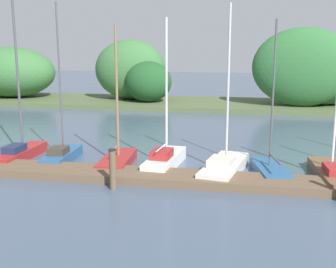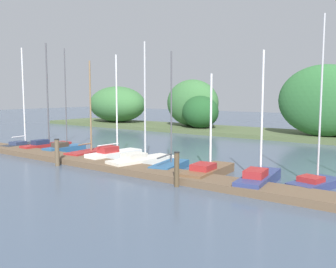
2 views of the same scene
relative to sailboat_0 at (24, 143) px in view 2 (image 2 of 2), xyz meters
name	(u,v)px [view 2 (image 2 of 2)]	position (x,y,z in m)	size (l,w,h in m)	color
dock_pier	(123,167)	(12.32, -1.64, -0.23)	(28.83, 1.80, 0.35)	brown
far_shore	(264,108)	(11.45, 20.18, 2.37)	(63.35, 8.00, 6.93)	#4C5B38
sailboat_0	(24,143)	(0.00, 0.00, 0.00)	(1.57, 3.80, 7.83)	#232833
sailboat_1	(47,144)	(2.33, 0.50, 0.06)	(1.01, 4.15, 8.06)	maroon
sailboat_2	(65,148)	(4.52, 0.51, -0.03)	(1.25, 3.53, 7.51)	#285684
sailboat_3	(91,152)	(7.39, 0.37, -0.05)	(1.51, 3.69, 6.49)	maroon
sailboat_4	(115,154)	(9.66, 0.46, 0.01)	(1.41, 4.24, 6.76)	white
sailboat_5	(143,160)	(12.44, -0.04, -0.02)	(2.06, 4.61, 7.30)	silver
sailboat_6	(171,165)	(14.39, 0.11, -0.10)	(1.78, 3.40, 6.64)	#285684
sailboat_7	(209,170)	(16.96, -0.03, -0.07)	(1.63, 4.54, 5.33)	brown
sailboat_8	(259,178)	(19.87, -0.28, -0.04)	(1.71, 4.53, 6.31)	navy
sailboat_9	(316,181)	(22.15, 0.80, -0.06)	(1.88, 3.33, 7.83)	navy
mooring_piling_1	(57,152)	(8.24, -2.99, 0.42)	(0.31, 0.31, 1.63)	brown
mooring_piling_2	(177,169)	(16.89, -2.80, 0.42)	(0.27, 0.27, 1.64)	#4C3D28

